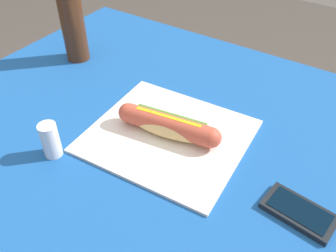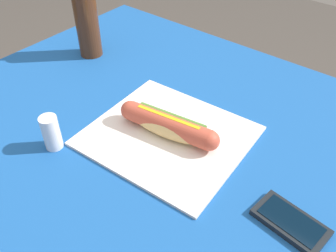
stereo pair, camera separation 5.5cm
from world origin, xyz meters
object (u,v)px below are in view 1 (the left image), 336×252
hot_dog (168,125)px  cell_phone (299,212)px  salt_shaker (50,140)px  soda_bottle (72,22)px

hot_dog → cell_phone: size_ratio=1.80×
hot_dog → cell_phone: hot_dog is taller
salt_shaker → hot_dog: bearing=46.2°
hot_dog → cell_phone: bearing=-8.2°
cell_phone → hot_dog: bearing=171.8°
hot_dog → soda_bottle: soda_bottle is taller
cell_phone → salt_shaker: 0.48m
cell_phone → soda_bottle: bearing=165.4°
hot_dog → soda_bottle: bearing=160.8°
cell_phone → salt_shaker: size_ratio=1.69×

